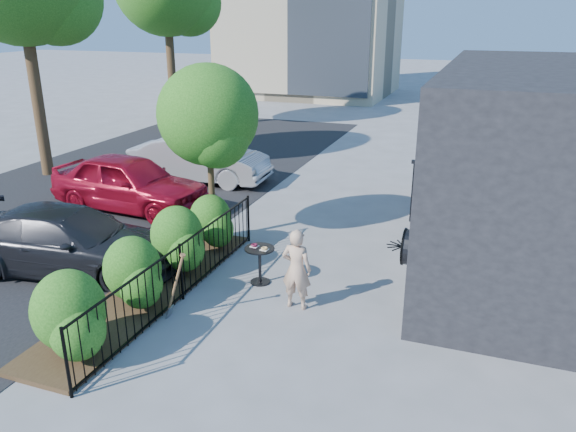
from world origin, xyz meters
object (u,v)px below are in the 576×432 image
at_px(cafe_table, 260,259).
at_px(woman, 297,269).
at_px(car_red, 130,182).
at_px(shovel, 174,289).
at_px(patio_tree, 210,122).
at_px(car_silver, 200,159).
at_px(car_darkgrey, 69,241).

xyz_separation_m(cafe_table, woman, (0.98, -0.67, 0.23)).
bearing_deg(cafe_table, car_red, 149.78).
bearing_deg(woman, car_red, -30.25).
distance_m(shovel, car_red, 6.22).
xyz_separation_m(woman, shovel, (-1.81, -1.09, -0.18)).
bearing_deg(cafe_table, woman, -34.16).
xyz_separation_m(patio_tree, car_silver, (-2.68, 4.25, -2.05)).
xyz_separation_m(patio_tree, woman, (2.79, -2.31, -2.02)).
height_order(cafe_table, car_silver, car_silver).
height_order(cafe_table, car_red, car_red).
bearing_deg(car_silver, woman, -142.44).
height_order(woman, car_silver, woman).
height_order(patio_tree, car_red, patio_tree).
distance_m(cafe_table, woman, 1.21).
distance_m(woman, car_red, 6.92).
bearing_deg(car_red, woman, -116.48).
xyz_separation_m(woman, car_darkgrey, (-4.82, -0.13, -0.09)).
relative_size(patio_tree, car_red, 0.90).
xyz_separation_m(woman, car_red, (-5.94, 3.55, 0.00)).
relative_size(cafe_table, car_darkgrey, 0.17).
distance_m(cafe_table, shovel, 1.95).
bearing_deg(cafe_table, patio_tree, 137.72).
relative_size(cafe_table, car_red, 0.18).
height_order(patio_tree, car_darkgrey, patio_tree).
height_order(patio_tree, car_silver, patio_tree).
bearing_deg(car_red, patio_tree, -107.11).
xyz_separation_m(shovel, car_darkgrey, (-3.01, 0.96, 0.10)).
bearing_deg(car_red, car_silver, -4.32).
height_order(car_red, car_silver, car_red).
xyz_separation_m(car_red, car_silver, (0.46, 3.01, -0.03)).
bearing_deg(car_red, cafe_table, -115.80).
height_order(cafe_table, shovel, shovel).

